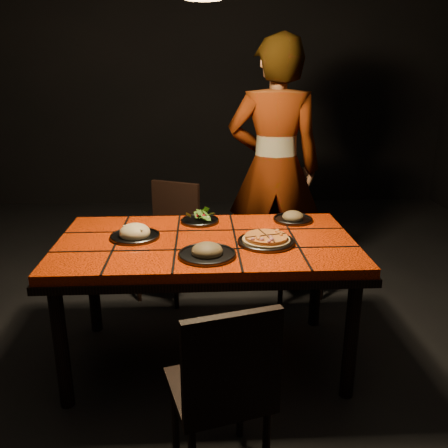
{
  "coord_description": "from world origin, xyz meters",
  "views": [
    {
      "loc": [
        -0.03,
        -2.42,
        1.63
      ],
      "look_at": [
        0.1,
        0.05,
        0.82
      ],
      "focal_mm": 38.0,
      "sensor_mm": 36.0,
      "label": 1
    }
  ],
  "objects_px": {
    "plate_pasta": "(135,234)",
    "chair_near": "(224,385)",
    "dining_table": "(206,253)",
    "diner": "(274,169)",
    "plate_pizza": "(266,240)",
    "chair_far_left": "(171,232)",
    "chair_far_right": "(287,224)"
  },
  "relations": [
    {
      "from": "chair_far_left",
      "to": "plate_pizza",
      "type": "relative_size",
      "value": 2.73
    },
    {
      "from": "chair_far_right",
      "to": "plate_pizza",
      "type": "distance_m",
      "value": 1.07
    },
    {
      "from": "dining_table",
      "to": "plate_pasta",
      "type": "relative_size",
      "value": 5.97
    },
    {
      "from": "chair_far_right",
      "to": "chair_near",
      "type": "bearing_deg",
      "value": -124.97
    },
    {
      "from": "dining_table",
      "to": "chair_far_right",
      "type": "distance_m",
      "value": 1.12
    },
    {
      "from": "chair_far_right",
      "to": "chair_far_left",
      "type": "bearing_deg",
      "value": 162.85
    },
    {
      "from": "plate_pasta",
      "to": "chair_near",
      "type": "bearing_deg",
      "value": -64.67
    },
    {
      "from": "dining_table",
      "to": "chair_far_right",
      "type": "relative_size",
      "value": 1.76
    },
    {
      "from": "plate_pizza",
      "to": "plate_pasta",
      "type": "relative_size",
      "value": 1.14
    },
    {
      "from": "chair_far_left",
      "to": "plate_pizza",
      "type": "height_order",
      "value": "chair_far_left"
    },
    {
      "from": "plate_pizza",
      "to": "plate_pasta",
      "type": "xyz_separation_m",
      "value": [
        -0.71,
        0.12,
        0.01
      ]
    },
    {
      "from": "dining_table",
      "to": "chair_far_left",
      "type": "xyz_separation_m",
      "value": [
        -0.25,
        0.91,
        -0.19
      ]
    },
    {
      "from": "diner",
      "to": "dining_table",
      "type": "bearing_deg",
      "value": 68.19
    },
    {
      "from": "dining_table",
      "to": "plate_pasta",
      "type": "bearing_deg",
      "value": 172.97
    },
    {
      "from": "chair_near",
      "to": "chair_far_right",
      "type": "bearing_deg",
      "value": -122.76
    },
    {
      "from": "chair_far_left",
      "to": "chair_far_right",
      "type": "bearing_deg",
      "value": 25.11
    },
    {
      "from": "chair_far_left",
      "to": "chair_far_right",
      "type": "xyz_separation_m",
      "value": [
        0.87,
        0.01,
        0.05
      ]
    },
    {
      "from": "dining_table",
      "to": "diner",
      "type": "xyz_separation_m",
      "value": [
        0.52,
        0.98,
        0.26
      ]
    },
    {
      "from": "dining_table",
      "to": "plate_pasta",
      "type": "xyz_separation_m",
      "value": [
        -0.39,
        0.05,
        0.1
      ]
    },
    {
      "from": "chair_far_left",
      "to": "plate_pasta",
      "type": "xyz_separation_m",
      "value": [
        -0.14,
        -0.86,
        0.29
      ]
    },
    {
      "from": "plate_pasta",
      "to": "diner",
      "type": "bearing_deg",
      "value": 45.89
    },
    {
      "from": "dining_table",
      "to": "chair_far_right",
      "type": "bearing_deg",
      "value": 56.05
    },
    {
      "from": "chair_far_left",
      "to": "plate_pizza",
      "type": "bearing_deg",
      "value": -35.39
    },
    {
      "from": "chair_near",
      "to": "chair_far_right",
      "type": "distance_m",
      "value": 1.89
    },
    {
      "from": "chair_near",
      "to": "chair_far_left",
      "type": "relative_size",
      "value": 0.98
    },
    {
      "from": "dining_table",
      "to": "plate_pasta",
      "type": "height_order",
      "value": "plate_pasta"
    },
    {
      "from": "chair_far_left",
      "to": "plate_pasta",
      "type": "height_order",
      "value": "chair_far_left"
    },
    {
      "from": "dining_table",
      "to": "chair_near",
      "type": "xyz_separation_m",
      "value": [
        0.05,
        -0.89,
        -0.2
      ]
    },
    {
      "from": "chair_near",
      "to": "chair_far_right",
      "type": "height_order",
      "value": "chair_far_right"
    },
    {
      "from": "diner",
      "to": "plate_pizza",
      "type": "height_order",
      "value": "diner"
    },
    {
      "from": "chair_far_right",
      "to": "dining_table",
      "type": "bearing_deg",
      "value": -141.53
    },
    {
      "from": "chair_far_right",
      "to": "diner",
      "type": "bearing_deg",
      "value": 129.56
    }
  ]
}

